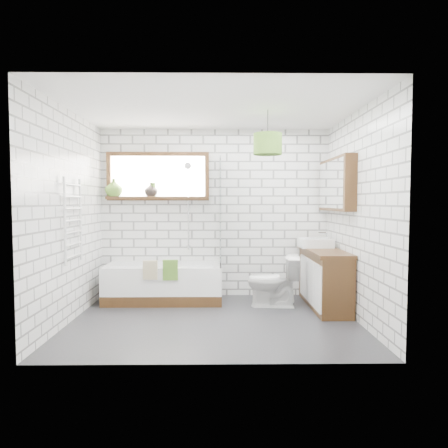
{
  "coord_description": "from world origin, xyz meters",
  "views": [
    {
      "loc": [
        0.06,
        -4.71,
        1.42
      ],
      "look_at": [
        0.12,
        0.25,
        1.14
      ],
      "focal_mm": 32.0,
      "sensor_mm": 36.0,
      "label": 1
    }
  ],
  "objects_px": {
    "vanity": "(324,278)",
    "pendant": "(268,144)",
    "bathtub": "(164,283)",
    "basin": "(315,243)",
    "toilet": "(273,281)"
  },
  "relations": [
    {
      "from": "vanity",
      "to": "pendant",
      "type": "bearing_deg",
      "value": -145.3
    },
    {
      "from": "bathtub",
      "to": "basin",
      "type": "bearing_deg",
      "value": -1.7
    },
    {
      "from": "vanity",
      "to": "basin",
      "type": "relative_size",
      "value": 3.08
    },
    {
      "from": "bathtub",
      "to": "toilet",
      "type": "xyz_separation_m",
      "value": [
        1.51,
        -0.31,
        0.08
      ]
    },
    {
      "from": "vanity",
      "to": "basin",
      "type": "height_order",
      "value": "basin"
    },
    {
      "from": "basin",
      "to": "vanity",
      "type": "bearing_deg",
      "value": -77.18
    },
    {
      "from": "bathtub",
      "to": "basin",
      "type": "xyz_separation_m",
      "value": [
        2.14,
        -0.06,
        0.58
      ]
    },
    {
      "from": "bathtub",
      "to": "toilet",
      "type": "bearing_deg",
      "value": -11.44
    },
    {
      "from": "basin",
      "to": "pendant",
      "type": "bearing_deg",
      "value": -132.79
    },
    {
      "from": "toilet",
      "to": "bathtub",
      "type": "bearing_deg",
      "value": -96.66
    },
    {
      "from": "vanity",
      "to": "pendant",
      "type": "relative_size",
      "value": 4.04
    },
    {
      "from": "pendant",
      "to": "vanity",
      "type": "bearing_deg",
      "value": 34.7
    },
    {
      "from": "vanity",
      "to": "pendant",
      "type": "distance_m",
      "value": 2.0
    },
    {
      "from": "basin",
      "to": "toilet",
      "type": "relative_size",
      "value": 0.63
    },
    {
      "from": "toilet",
      "to": "basin",
      "type": "bearing_deg",
      "value": 115.86
    }
  ]
}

